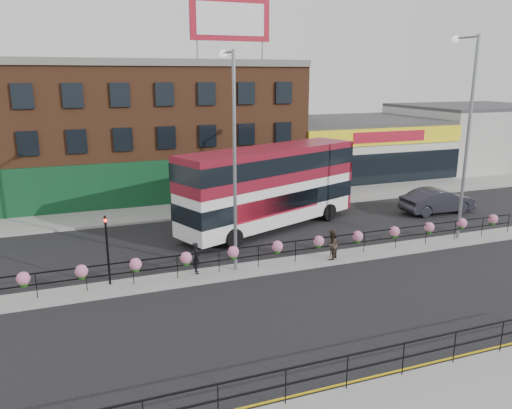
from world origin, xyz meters
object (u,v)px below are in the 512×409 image
object	(u,v)px
pedestrian_a	(196,258)
lamp_column_west	(233,144)
pedestrian_b	(332,245)
double_decker_bus	(270,179)
car	(438,201)
lamp_column_east	(466,121)

from	to	relation	value
pedestrian_a	lamp_column_west	size ratio (longest dim) A/B	0.15
pedestrian_a	pedestrian_b	bearing A→B (deg)	-92.00
pedestrian_a	pedestrian_b	size ratio (longest dim) A/B	0.97
double_decker_bus	pedestrian_b	xyz separation A→B (m)	(0.72, -6.54, -2.17)
pedestrian_b	lamp_column_west	size ratio (longest dim) A/B	0.15
car	pedestrian_a	distance (m)	19.10
pedestrian_a	lamp_column_east	bearing A→B (deg)	-86.55
pedestrian_a	lamp_column_west	xyz separation A→B (m)	(1.88, 0.02, 5.32)
car	pedestrian_a	world-z (taller)	car
car	pedestrian_b	size ratio (longest dim) A/B	3.34
double_decker_bus	lamp_column_east	distance (m)	11.51
pedestrian_a	lamp_column_west	world-z (taller)	lamp_column_west
double_decker_bus	lamp_column_west	bearing A→B (deg)	-126.02
pedestrian_b	lamp_column_east	bearing A→B (deg)	147.46
car	pedestrian_b	xyz separation A→B (m)	(-11.49, -5.77, 0.08)
pedestrian_b	lamp_column_west	world-z (taller)	lamp_column_west
pedestrian_a	lamp_column_east	size ratio (longest dim) A/B	0.14
lamp_column_east	pedestrian_a	bearing A→B (deg)	-179.55
double_decker_bus	pedestrian_a	world-z (taller)	double_decker_bus
double_decker_bus	pedestrian_b	bearing A→B (deg)	-83.72
lamp_column_west	pedestrian_a	bearing A→B (deg)	-179.26
pedestrian_b	car	bearing A→B (deg)	169.25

